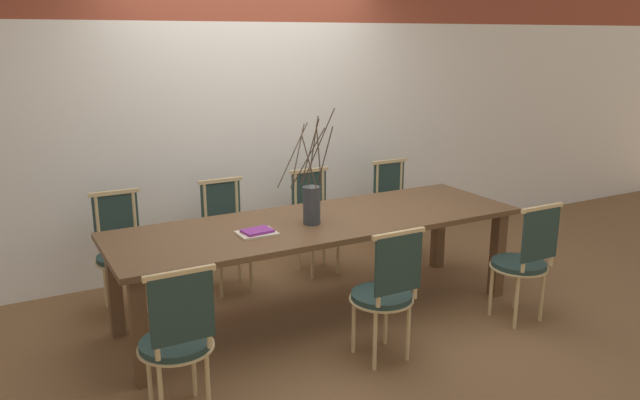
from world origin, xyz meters
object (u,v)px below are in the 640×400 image
object	(u,v)px
dining_table	(320,230)
chair_far_center	(316,218)
vase_centerpiece	(312,202)
book_stack	(257,232)
chair_near_center	(525,258)

from	to	relation	value
dining_table	chair_far_center	world-z (taller)	chair_far_center
chair_far_center	vase_centerpiece	xyz separation A→B (m)	(-0.49, -0.86, 0.41)
vase_centerpiece	book_stack	world-z (taller)	vase_centerpiece
chair_near_center	dining_table	bearing A→B (deg)	146.79
chair_far_center	book_stack	distance (m)	1.32
chair_near_center	book_stack	size ratio (longest dim) A/B	3.51
vase_centerpiece	book_stack	bearing A→B (deg)	-174.70
chair_near_center	book_stack	xyz separation A→B (m)	(-1.77, 0.72, 0.27)
chair_far_center	vase_centerpiece	bearing A→B (deg)	60.30
chair_far_center	book_stack	world-z (taller)	chair_far_center
chair_far_center	vase_centerpiece	distance (m)	1.07
chair_near_center	vase_centerpiece	distance (m)	1.58
dining_table	book_stack	distance (m)	0.55
dining_table	chair_near_center	xyz separation A→B (m)	(1.23, -0.81, -0.17)
chair_near_center	vase_centerpiece	world-z (taller)	vase_centerpiece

